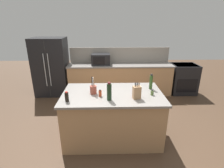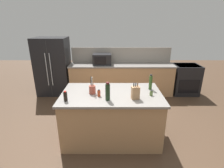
% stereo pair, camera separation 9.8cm
% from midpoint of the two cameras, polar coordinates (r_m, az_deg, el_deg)
% --- Properties ---
extents(ground_plane, '(14.00, 14.00, 0.00)m').
position_cam_midpoint_polar(ground_plane, '(3.69, 0.78, -16.54)').
color(ground_plane, '#473323').
extents(back_counter_run, '(3.15, 0.66, 0.94)m').
position_cam_midpoint_polar(back_counter_run, '(5.45, 3.72, 1.63)').
color(back_counter_run, '#A87C54').
rests_on(back_counter_run, ground_plane).
extents(wall_backsplash, '(3.11, 0.03, 0.46)m').
position_cam_midpoint_polar(wall_backsplash, '(5.58, 3.70, 9.49)').
color(wall_backsplash, gray).
rests_on(wall_backsplash, back_counter_run).
extents(kitchen_island, '(1.84, 1.09, 0.94)m').
position_cam_midpoint_polar(kitchen_island, '(3.43, 0.82, -10.21)').
color(kitchen_island, '#A87C54').
rests_on(kitchen_island, ground_plane).
extents(refrigerator, '(0.97, 0.75, 1.73)m').
position_cam_midpoint_polar(refrigerator, '(5.65, -18.07, 5.50)').
color(refrigerator, black).
rests_on(refrigerator, ground_plane).
extents(range_oven, '(0.76, 0.65, 0.92)m').
position_cam_midpoint_polar(range_oven, '(5.92, 23.39, 1.44)').
color(range_oven, black).
rests_on(range_oven, ground_plane).
extents(microwave, '(0.54, 0.39, 0.32)m').
position_cam_midpoint_polar(microwave, '(5.27, -2.54, 8.10)').
color(microwave, black).
rests_on(microwave, back_counter_run).
extents(knife_block, '(0.14, 0.12, 0.29)m').
position_cam_midpoint_polar(knife_block, '(2.98, 8.72, -2.80)').
color(knife_block, '#A87C54').
rests_on(knife_block, kitchen_island).
extents(utensil_crock, '(0.12, 0.12, 0.32)m').
position_cam_midpoint_polar(utensil_crock, '(3.19, -5.44, -1.71)').
color(utensil_crock, brown).
rests_on(utensil_crock, kitchen_island).
extents(wine_bottle, '(0.08, 0.08, 0.32)m').
position_cam_midpoint_polar(wine_bottle, '(2.89, -0.31, -2.54)').
color(wine_bottle, black).
rests_on(wine_bottle, kitchen_island).
extents(spice_jar_paprika, '(0.05, 0.05, 0.12)m').
position_cam_midpoint_polar(spice_jar_paprika, '(3.07, -3.24, -3.01)').
color(spice_jar_paprika, '#B73D1E').
rests_on(spice_jar_paprika, kitchen_island).
extents(soy_sauce_bottle, '(0.06, 0.06, 0.18)m').
position_cam_midpoint_polar(soy_sauce_bottle, '(2.97, -13.92, -3.92)').
color(soy_sauce_bottle, black).
rests_on(soy_sauce_bottle, kitchen_island).
extents(olive_oil_bottle, '(0.06, 0.06, 0.30)m').
position_cam_midpoint_polar(olive_oil_bottle, '(3.44, 13.42, 0.52)').
color(olive_oil_bottle, '#2D4C1E').
rests_on(olive_oil_bottle, kitchen_island).
extents(spice_jar_oregano, '(0.05, 0.05, 0.10)m').
position_cam_midpoint_polar(spice_jar_oregano, '(3.19, 13.69, -2.92)').
color(spice_jar_oregano, '#567038').
rests_on(spice_jar_oregano, kitchen_island).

